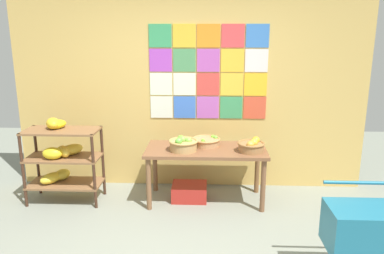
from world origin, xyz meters
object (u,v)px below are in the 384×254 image
at_px(banana_shelf_unit, 61,155).
at_px(display_table, 206,155).
at_px(shopping_cart, 363,232).
at_px(fruit_basket_left, 251,146).
at_px(fruit_basket_centre, 206,141).
at_px(fruit_basket_back_right, 183,144).
at_px(produce_crate_under_table, 189,192).

xyz_separation_m(banana_shelf_unit, display_table, (1.78, 0.06, 0.01)).
xyz_separation_m(display_table, shopping_cart, (1.28, -1.62, -0.09)).
relative_size(fruit_basket_left, fruit_basket_centre, 0.91).
bearing_deg(fruit_basket_back_right, produce_crate_under_table, 61.84).
distance_m(display_table, fruit_basket_centre, 0.18).
bearing_deg(banana_shelf_unit, shopping_cart, -27.11).
bearing_deg(produce_crate_under_table, banana_shelf_unit, -176.88).
height_order(banana_shelf_unit, produce_crate_under_table, banana_shelf_unit).
xyz_separation_m(fruit_basket_centre, produce_crate_under_table, (-0.21, -0.09, -0.64)).
distance_m(banana_shelf_unit, fruit_basket_back_right, 1.52).
bearing_deg(fruit_basket_centre, display_table, -91.11).
distance_m(banana_shelf_unit, fruit_basket_centre, 1.80).
bearing_deg(display_table, fruit_basket_centre, 88.89).
relative_size(banana_shelf_unit, produce_crate_under_table, 2.42).
distance_m(fruit_basket_left, produce_crate_under_table, 1.00).
bearing_deg(fruit_basket_back_right, display_table, 19.32).
distance_m(banana_shelf_unit, display_table, 1.78).
bearing_deg(fruit_basket_centre, fruit_basket_back_right, -142.27).
xyz_separation_m(display_table, fruit_basket_left, (0.54, -0.11, 0.16)).
height_order(display_table, fruit_basket_left, fruit_basket_left).
relative_size(banana_shelf_unit, fruit_basket_back_right, 3.00).
bearing_deg(banana_shelf_unit, fruit_basket_back_right, -1.47).
height_order(banana_shelf_unit, fruit_basket_centre, banana_shelf_unit).
xyz_separation_m(fruit_basket_back_right, fruit_basket_centre, (0.27, 0.21, -0.03)).
distance_m(display_table, shopping_cart, 2.06).
relative_size(banana_shelf_unit, shopping_cart, 1.24).
xyz_separation_m(fruit_basket_left, fruit_basket_centre, (-0.54, 0.22, -0.02)).
bearing_deg(fruit_basket_centre, fruit_basket_left, -22.48).
relative_size(banana_shelf_unit, display_table, 0.72).
relative_size(display_table, fruit_basket_back_right, 4.16).
bearing_deg(fruit_basket_left, fruit_basket_centre, 157.52).
distance_m(fruit_basket_left, fruit_basket_centre, 0.58).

